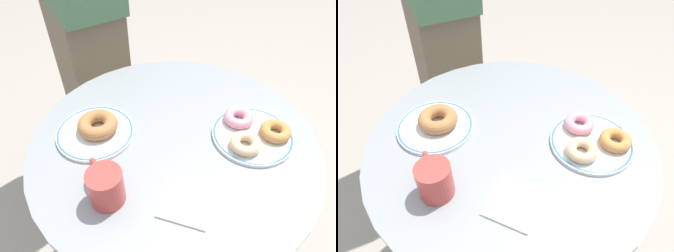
% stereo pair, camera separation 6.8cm
% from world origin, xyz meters
% --- Properties ---
extents(cafe_table, '(0.77, 0.77, 0.75)m').
position_xyz_m(cafe_table, '(0.00, 0.00, 0.50)').
color(cafe_table, gray).
rests_on(cafe_table, ground).
extents(plate_left, '(0.21, 0.21, 0.01)m').
position_xyz_m(plate_left, '(-0.21, 0.03, 0.76)').
color(plate_left, white).
rests_on(plate_left, cafe_table).
extents(plate_right, '(0.22, 0.22, 0.01)m').
position_xyz_m(plate_right, '(0.21, 0.00, 0.76)').
color(plate_right, white).
rests_on(plate_right, cafe_table).
extents(donut_cinnamon, '(0.15, 0.15, 0.04)m').
position_xyz_m(donut_cinnamon, '(-0.20, 0.04, 0.78)').
color(donut_cinnamon, '#A36B3D').
rests_on(donut_cinnamon, plate_left).
extents(donut_old_fashioned, '(0.09, 0.09, 0.03)m').
position_xyz_m(donut_old_fashioned, '(0.27, -0.01, 0.78)').
color(donut_old_fashioned, '#BC7F42').
rests_on(donut_old_fashioned, plate_right).
extents(donut_pink_frosted, '(0.11, 0.11, 0.03)m').
position_xyz_m(donut_pink_frosted, '(0.18, 0.05, 0.78)').
color(donut_pink_frosted, pink).
rests_on(donut_pink_frosted, plate_right).
extents(donut_glazed, '(0.10, 0.10, 0.03)m').
position_xyz_m(donut_glazed, '(0.18, -0.05, 0.78)').
color(donut_glazed, '#E0B789').
rests_on(donut_glazed, plate_right).
extents(paper_napkin, '(0.14, 0.14, 0.01)m').
position_xyz_m(paper_napkin, '(0.02, -0.19, 0.76)').
color(paper_napkin, white).
rests_on(paper_napkin, cafe_table).
extents(coffee_mug, '(0.08, 0.11, 0.09)m').
position_xyz_m(coffee_mug, '(-0.16, -0.17, 0.80)').
color(coffee_mug, '#B73D38').
rests_on(coffee_mug, cafe_table).
extents(person_figure, '(0.39, 0.47, 1.73)m').
position_xyz_m(person_figure, '(-0.32, 0.59, 0.86)').
color(person_figure, brown).
rests_on(person_figure, ground).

